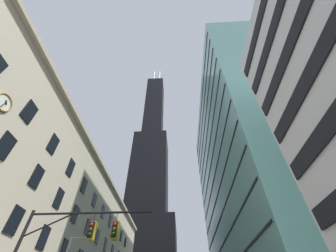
% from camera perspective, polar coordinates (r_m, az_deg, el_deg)
% --- Properties ---
extents(station_building, '(14.79, 64.76, 23.44)m').
position_cam_1_polar(station_building, '(42.78, -30.06, -25.82)').
color(station_building, '#BCAF93').
rests_on(station_building, ground).
extents(dark_skyscraper, '(29.59, 29.59, 178.41)m').
position_cam_1_polar(dark_skyscraper, '(117.88, -5.59, -18.47)').
color(dark_skyscraper, black).
rests_on(dark_skyscraper, ground).
extents(glass_office_midrise, '(14.17, 47.10, 51.69)m').
position_cam_1_polar(glass_office_midrise, '(49.83, 20.50, -12.50)').
color(glass_office_midrise, slate).
rests_on(glass_office_midrise, ground).
extents(traffic_signal_mast, '(8.20, 0.63, 7.14)m').
position_cam_1_polar(traffic_signal_mast, '(15.18, -25.98, -27.79)').
color(traffic_signal_mast, black).
rests_on(traffic_signal_mast, sidewalk_left).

